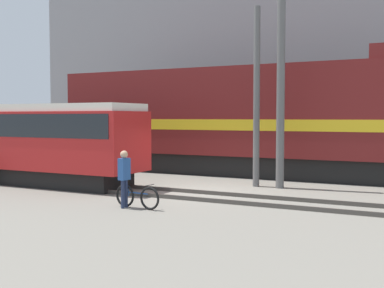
{
  "coord_description": "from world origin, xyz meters",
  "views": [
    {
      "loc": [
        7.8,
        -16.21,
        2.81
      ],
      "look_at": [
        -0.24,
        -0.23,
        1.8
      ],
      "focal_mm": 45.0,
      "sensor_mm": 36.0,
      "label": 1
    }
  ],
  "objects": [
    {
      "name": "track_far",
      "position": [
        0.0,
        5.63,
        0.07
      ],
      "size": [
        60.0,
        1.51,
        0.14
      ],
      "color": "#47423D",
      "rests_on": "ground"
    },
    {
      "name": "freight_locomotive",
      "position": [
        -0.66,
        5.63,
        2.69
      ],
      "size": [
        18.42,
        3.04,
        5.73
      ],
      "color": "black",
      "rests_on": "ground"
    },
    {
      "name": "building_backdrop",
      "position": [
        0.0,
        14.6,
        5.81
      ],
      "size": [
        36.4,
        6.0,
        11.62
      ],
      "color": "gray",
      "rests_on": "ground"
    },
    {
      "name": "utility_pole_center",
      "position": [
        2.42,
        2.2,
        4.61
      ],
      "size": [
        0.32,
        0.32,
        9.22
      ],
      "color": "#595959",
      "rests_on": "ground"
    },
    {
      "name": "track_near",
      "position": [
        0.0,
        -1.23,
        0.07
      ],
      "size": [
        60.0,
        1.5,
        0.14
      ],
      "color": "#47423D",
      "rests_on": "ground"
    },
    {
      "name": "bicycle",
      "position": [
        -0.29,
        -3.9,
        0.36
      ],
      "size": [
        1.67,
        0.44,
        0.77
      ],
      "color": "black",
      "rests_on": "ground"
    },
    {
      "name": "streetcar",
      "position": [
        -7.54,
        -1.23,
        1.9
      ],
      "size": [
        10.74,
        2.54,
        3.32
      ],
      "color": "black",
      "rests_on": "ground"
    },
    {
      "name": "utility_pole_left",
      "position": [
        1.43,
        2.2,
        3.6
      ],
      "size": [
        0.26,
        0.26,
        7.2
      ],
      "color": "#595959",
      "rests_on": "ground"
    },
    {
      "name": "ground_plane",
      "position": [
        0.0,
        0.0,
        0.0
      ],
      "size": [
        120.0,
        120.0,
        0.0
      ],
      "primitive_type": "plane",
      "color": "slate"
    },
    {
      "name": "person",
      "position": [
        -0.68,
        -4.01,
        1.09
      ],
      "size": [
        0.25,
        0.38,
        1.78
      ],
      "color": "#232D4C",
      "rests_on": "ground"
    }
  ]
}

